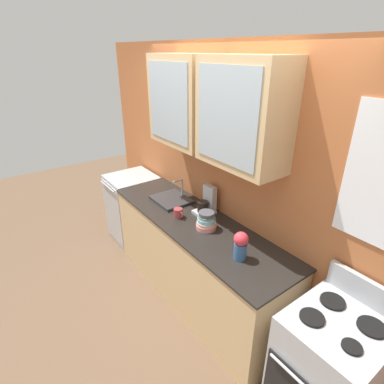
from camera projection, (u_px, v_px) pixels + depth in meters
ground_plane at (194, 293)px, 3.36m from camera, size 10.00×10.00×0.00m
back_wall_unit at (222, 162)px, 2.90m from camera, size 4.54×0.45×2.53m
counter at (194, 259)px, 3.16m from camera, size 2.26×0.66×0.92m
stove_range at (327, 371)px, 2.05m from camera, size 0.57×0.65×1.10m
sink_faucet at (172, 199)px, 3.36m from camera, size 0.41×0.35×0.23m
bowl_stack at (206, 221)px, 2.81m from camera, size 0.19×0.19×0.17m
vase at (241, 245)px, 2.38m from camera, size 0.12×0.12×0.24m
cup_near_sink at (178, 213)px, 3.01m from camera, size 0.13×0.09×0.09m
dishwasher at (133, 207)px, 4.20m from camera, size 0.56×0.64×0.92m
coffee_maker at (207, 203)px, 3.07m from camera, size 0.17×0.20×0.29m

